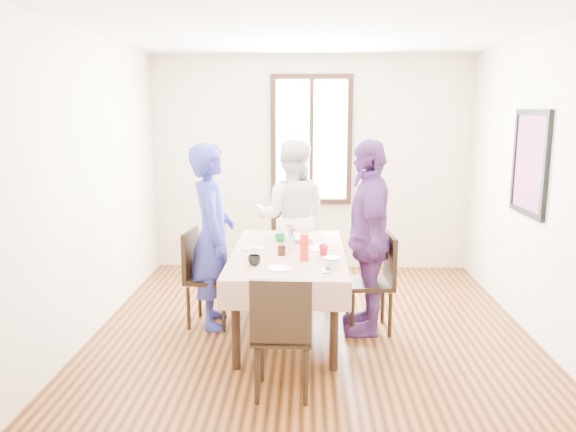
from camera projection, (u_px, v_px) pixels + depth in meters
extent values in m
plane|color=#32190A|center=(312.00, 333.00, 5.17)|extent=(4.50, 4.50, 0.00)
plane|color=beige|center=(311.00, 164.00, 7.12)|extent=(4.00, 0.00, 4.00)
plane|color=beige|center=(544.00, 189.00, 4.85)|extent=(0.00, 4.50, 4.50)
cube|color=black|center=(311.00, 140.00, 7.05)|extent=(1.02, 0.06, 1.62)
cube|color=white|center=(311.00, 140.00, 7.06)|extent=(0.90, 0.02, 1.50)
cube|color=red|center=(530.00, 163.00, 5.10)|extent=(0.04, 0.76, 0.96)
cube|color=black|center=(288.00, 292.00, 5.15)|extent=(0.89, 1.68, 0.75)
cube|color=#5F180C|center=(288.00, 252.00, 5.08)|extent=(1.01, 1.80, 0.01)
cube|color=black|center=(211.00, 278.00, 5.32)|extent=(0.47, 0.47, 0.91)
cube|color=black|center=(369.00, 283.00, 5.16)|extent=(0.45, 0.45, 0.91)
cube|color=black|center=(292.00, 252.00, 6.27)|extent=(0.48, 0.48, 0.91)
cube|color=black|center=(283.00, 334.00, 4.00)|extent=(0.43, 0.43, 0.91)
imported|color=#2C2F95|center=(212.00, 236.00, 5.24)|extent=(0.52, 0.70, 1.73)
imported|color=silver|center=(292.00, 218.00, 6.18)|extent=(0.88, 0.71, 1.71)
imported|color=#562E73|center=(368.00, 237.00, 5.08)|extent=(0.44, 1.05, 1.78)
imported|color=black|center=(254.00, 260.00, 4.63)|extent=(0.11, 0.11, 0.08)
imported|color=red|center=(324.00, 250.00, 4.95)|extent=(0.13, 0.13, 0.09)
imported|color=#0C7226|center=(280.00, 238.00, 5.45)|extent=(0.11, 0.11, 0.08)
imported|color=white|center=(303.00, 239.00, 5.45)|extent=(0.21, 0.21, 0.05)
cube|color=red|center=(304.00, 247.00, 4.78)|extent=(0.07, 0.07, 0.23)
cylinder|color=white|center=(332.00, 262.00, 4.63)|extent=(0.11, 0.11, 0.05)
cylinder|color=black|center=(282.00, 250.00, 4.94)|extent=(0.07, 0.07, 0.09)
cylinder|color=silver|center=(254.00, 253.00, 4.85)|extent=(0.07, 0.07, 0.09)
cube|color=black|center=(326.00, 271.00, 4.47)|extent=(0.07, 0.14, 0.01)
cylinder|color=silver|center=(291.00, 243.00, 5.12)|extent=(0.07, 0.07, 0.14)
cylinder|color=white|center=(253.00, 248.00, 5.17)|extent=(0.20, 0.20, 0.01)
cylinder|color=white|center=(318.00, 249.00, 5.16)|extent=(0.20, 0.20, 0.01)
cylinder|color=white|center=(291.00, 235.00, 5.73)|extent=(0.20, 0.20, 0.01)
cylinder|color=white|center=(279.00, 268.00, 4.53)|extent=(0.20, 0.20, 0.01)
cylinder|color=blue|center=(332.00, 258.00, 4.62)|extent=(0.12, 0.12, 0.01)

